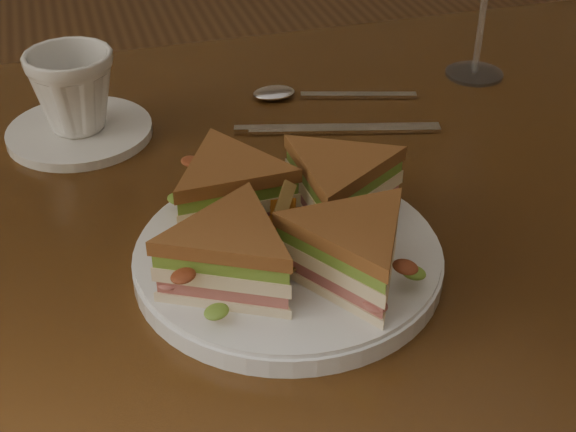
{
  "coord_description": "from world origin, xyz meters",
  "views": [
    {
      "loc": [
        -0.17,
        -0.57,
        1.15
      ],
      "look_at": [
        -0.02,
        -0.08,
        0.8
      ],
      "focal_mm": 50.0,
      "sensor_mm": 36.0,
      "label": 1
    }
  ],
  "objects": [
    {
      "name": "sandwich_wedges",
      "position": [
        -0.02,
        -0.08,
        0.8
      ],
      "size": [
        0.27,
        0.27,
        0.06
      ],
      "color": "#FFE9BC",
      "rests_on": "plate"
    },
    {
      "name": "knife",
      "position": [
        0.09,
        0.12,
        0.75
      ],
      "size": [
        0.21,
        0.07,
        0.0
      ],
      "rotation": [
        0.0,
        0.0,
        -0.26
      ],
      "color": "silver",
      "rests_on": "table"
    },
    {
      "name": "table",
      "position": [
        0.0,
        0.0,
        0.65
      ],
      "size": [
        1.2,
        0.8,
        0.75
      ],
      "color": "#311B0B",
      "rests_on": "ground"
    },
    {
      "name": "plate",
      "position": [
        -0.02,
        -0.08,
        0.76
      ],
      "size": [
        0.25,
        0.25,
        0.02
      ],
      "primitive_type": "cylinder",
      "color": "white",
      "rests_on": "table"
    },
    {
      "name": "crisps_mound",
      "position": [
        -0.02,
        -0.08,
        0.79
      ],
      "size": [
        0.09,
        0.09,
        0.05
      ],
      "primitive_type": null,
      "color": "#B05B16",
      "rests_on": "plate"
    },
    {
      "name": "spoon",
      "position": [
        0.08,
        0.21,
        0.75
      ],
      "size": [
        0.18,
        0.07,
        0.01
      ],
      "rotation": [
        0.0,
        0.0,
        -0.29
      ],
      "color": "silver",
      "rests_on": "table"
    },
    {
      "name": "saucer",
      "position": [
        -0.16,
        0.19,
        0.76
      ],
      "size": [
        0.15,
        0.15,
        0.01
      ],
      "primitive_type": "cylinder",
      "color": "white",
      "rests_on": "table"
    },
    {
      "name": "coffee_cup",
      "position": [
        -0.16,
        0.19,
        0.8
      ],
      "size": [
        0.12,
        0.12,
        0.08
      ],
      "primitive_type": "imported",
      "rotation": [
        0.0,
        0.0,
        -0.41
      ],
      "color": "white",
      "rests_on": "saucer"
    }
  ]
}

